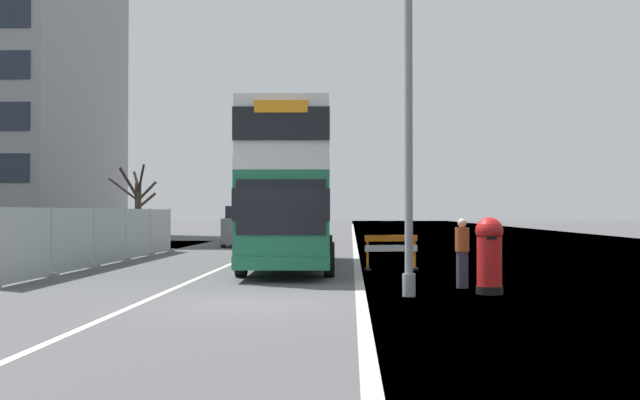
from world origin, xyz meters
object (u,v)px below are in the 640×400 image
object	(u,v)px
pedestrian_at_kerb	(462,253)
red_pillar_postbox	(489,252)
double_decker_bus	(291,189)
lamppost_foreground	(409,127)
roadworks_barrier	(391,248)
car_receding_mid	(250,226)
car_oncoming_near	(244,227)

from	to	relation	value
pedestrian_at_kerb	red_pillar_postbox	bearing A→B (deg)	-71.84
double_decker_bus	lamppost_foreground	bearing A→B (deg)	-67.82
roadworks_barrier	lamppost_foreground	bearing A→B (deg)	-90.07
roadworks_barrier	car_receding_mid	world-z (taller)	car_receding_mid
double_decker_bus	lamppost_foreground	size ratio (longest dim) A/B	1.39
car_receding_mid	pedestrian_at_kerb	world-z (taller)	car_receding_mid
lamppost_foreground	car_oncoming_near	size ratio (longest dim) A/B	1.90
double_decker_bus	car_receding_mid	xyz separation A→B (m)	(-4.40, 21.56, -1.64)
lamppost_foreground	roadworks_barrier	bearing A→B (deg)	89.93
red_pillar_postbox	roadworks_barrier	world-z (taller)	red_pillar_postbox
double_decker_bus	car_oncoming_near	bearing A→B (deg)	104.14
double_decker_bus	pedestrian_at_kerb	xyz separation A→B (m)	(4.71, -6.18, -1.78)
lamppost_foreground	pedestrian_at_kerb	bearing A→B (deg)	51.75
lamppost_foreground	red_pillar_postbox	world-z (taller)	lamppost_foreground
roadworks_barrier	pedestrian_at_kerb	distance (m)	5.62
roadworks_barrier	car_receding_mid	size ratio (longest dim) A/B	0.39
car_receding_mid	roadworks_barrier	bearing A→B (deg)	-71.02
lamppost_foreground	car_receding_mid	distance (m)	30.67
double_decker_bus	red_pillar_postbox	bearing A→B (deg)	-55.47
lamppost_foreground	pedestrian_at_kerb	distance (m)	3.70
lamppost_foreground	car_oncoming_near	bearing A→B (deg)	107.03
roadworks_barrier	red_pillar_postbox	bearing A→B (deg)	-74.56
lamppost_foreground	car_receding_mid	xyz separation A→B (m)	(-7.66, 29.57, -2.74)
double_decker_bus	roadworks_barrier	world-z (taller)	double_decker_bus
lamppost_foreground	double_decker_bus	bearing A→B (deg)	112.18
red_pillar_postbox	pedestrian_at_kerb	bearing A→B (deg)	108.16
double_decker_bus	car_oncoming_near	world-z (taller)	double_decker_bus
car_receding_mid	pedestrian_at_kerb	size ratio (longest dim) A/B	2.65
pedestrian_at_kerb	roadworks_barrier	bearing A→B (deg)	104.79
red_pillar_postbox	car_oncoming_near	size ratio (longest dim) A/B	0.42
car_oncoming_near	lamppost_foreground	bearing A→B (deg)	-72.97
double_decker_bus	red_pillar_postbox	distance (m)	9.20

